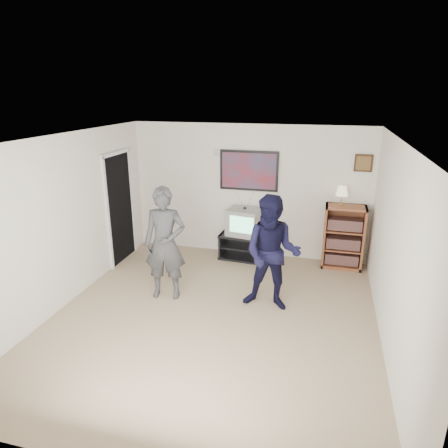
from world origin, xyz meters
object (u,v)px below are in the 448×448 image
at_px(media_stand, 246,246).
at_px(person_tall, 165,244).
at_px(person_short, 272,254).
at_px(bookshelf, 343,237).
at_px(crt_television, 244,222).

xyz_separation_m(media_stand, person_tall, (-0.89, -1.76, 0.63)).
bearing_deg(person_short, media_stand, 115.72).
xyz_separation_m(bookshelf, person_short, (-1.05, -1.75, 0.28)).
bearing_deg(person_tall, media_stand, 54.60).
xyz_separation_m(bookshelf, person_tall, (-2.66, -1.81, 0.30)).
distance_m(person_tall, person_short, 1.61).
xyz_separation_m(media_stand, crt_television, (-0.03, 0.00, 0.49)).
xyz_separation_m(crt_television, person_short, (0.75, -1.70, 0.13)).
distance_m(bookshelf, person_short, 2.06).
distance_m(crt_television, person_short, 1.86).
bearing_deg(person_short, bookshelf, 61.82).
bearing_deg(bookshelf, crt_television, -178.41).
bearing_deg(crt_television, person_tall, -107.00).
height_order(media_stand, crt_television, crt_television).
height_order(person_tall, person_short, person_tall).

